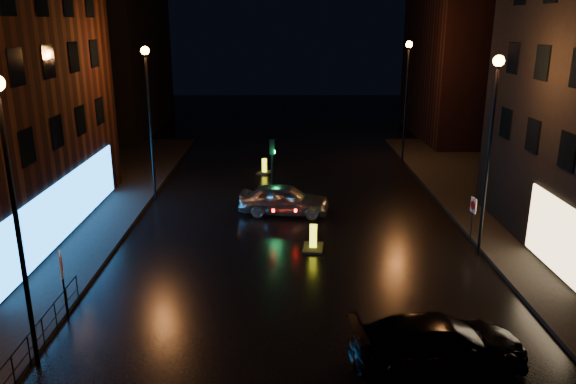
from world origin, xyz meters
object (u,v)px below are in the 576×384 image
at_px(silver_hatchback, 284,199).
at_px(bollard_near, 313,244).
at_px(road_sign_right, 473,209).
at_px(dark_sedan, 439,343).
at_px(traffic_signal, 272,190).
at_px(road_sign_left, 62,270).
at_px(bollard_far, 265,170).

bearing_deg(silver_hatchback, bollard_near, -158.07).
xyz_separation_m(silver_hatchback, road_sign_right, (8.44, -3.98, 0.78)).
xyz_separation_m(dark_sedan, bollard_near, (-3.15, 8.74, -0.50)).
bearing_deg(bollard_near, silver_hatchback, 111.47).
relative_size(traffic_signal, silver_hatchback, 0.74).
distance_m(road_sign_left, road_sign_right, 17.18).
xyz_separation_m(silver_hatchback, dark_sedan, (4.41, -13.50, -0.04)).
xyz_separation_m(bollard_far, road_sign_left, (-6.09, -18.89, 1.59)).
height_order(bollard_near, road_sign_right, road_sign_right).
bearing_deg(road_sign_right, road_sign_left, 15.07).
relative_size(dark_sedan, bollard_far, 3.87).
bearing_deg(bollard_far, traffic_signal, -61.64).
bearing_deg(bollard_far, silver_hatchback, -59.10).
height_order(bollard_near, bollard_far, bollard_near).
bearing_deg(silver_hatchback, road_sign_left, 152.75).
height_order(traffic_signal, silver_hatchback, traffic_signal).
bearing_deg(bollard_far, bollard_near, -56.87).
bearing_deg(traffic_signal, silver_hatchback, -75.92).
bearing_deg(road_sign_left, traffic_signal, 42.75).
xyz_separation_m(dark_sedan, road_sign_left, (-11.76, 2.76, 1.06)).
relative_size(road_sign_left, road_sign_right, 1.15).
relative_size(traffic_signal, bollard_far, 2.60).
bearing_deg(dark_sedan, road_sign_left, 70.08).
xyz_separation_m(bollard_far, road_sign_right, (9.70, -12.14, 1.36)).
distance_m(traffic_signal, bollard_far, 5.60).
bearing_deg(road_sign_right, dark_sedan, 58.94).
distance_m(dark_sedan, road_sign_left, 12.12).
bearing_deg(road_sign_left, dark_sedan, -33.81).
distance_m(traffic_signal, dark_sedan, 16.88).
bearing_deg(traffic_signal, bollard_far, 96.25).
height_order(silver_hatchback, dark_sedan, silver_hatchback).
bearing_deg(dark_sedan, silver_hatchback, 11.39).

